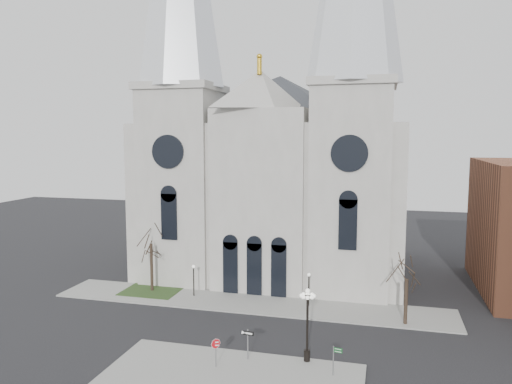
% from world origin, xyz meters
% --- Properties ---
extents(ground, '(160.00, 160.00, 0.00)m').
position_xyz_m(ground, '(0.00, 0.00, 0.00)').
color(ground, black).
rests_on(ground, ground).
extents(sidewalk_near, '(18.00, 10.00, 0.14)m').
position_xyz_m(sidewalk_near, '(3.00, -5.00, 0.07)').
color(sidewalk_near, gray).
rests_on(sidewalk_near, ground).
extents(sidewalk_far, '(40.00, 6.00, 0.14)m').
position_xyz_m(sidewalk_far, '(0.00, 11.00, 0.07)').
color(sidewalk_far, gray).
rests_on(sidewalk_far, ground).
extents(grass_patch, '(6.00, 5.00, 0.18)m').
position_xyz_m(grass_patch, '(-11.00, 12.00, 0.09)').
color(grass_patch, '#27401B').
rests_on(grass_patch, ground).
extents(cathedral, '(33.00, 26.66, 54.00)m').
position_xyz_m(cathedral, '(0.00, 22.86, 18.48)').
color(cathedral, '#A4A098').
rests_on(cathedral, ground).
extents(tree_left, '(3.20, 3.20, 7.50)m').
position_xyz_m(tree_left, '(-11.00, 12.00, 5.58)').
color(tree_left, black).
rests_on(tree_left, ground).
extents(tree_right, '(3.20, 3.20, 6.00)m').
position_xyz_m(tree_right, '(15.00, 9.00, 4.47)').
color(tree_right, black).
rests_on(tree_right, ground).
extents(ped_lamp_left, '(0.32, 0.32, 3.26)m').
position_xyz_m(ped_lamp_left, '(-6.00, 11.50, 2.33)').
color(ped_lamp_left, black).
rests_on(ped_lamp_left, sidewalk_far).
extents(ped_lamp_right, '(0.32, 0.32, 3.26)m').
position_xyz_m(ped_lamp_right, '(6.00, 11.50, 2.33)').
color(ped_lamp_right, black).
rests_on(ped_lamp_right, sidewalk_far).
extents(stop_sign, '(0.70, 0.34, 2.12)m').
position_xyz_m(stop_sign, '(1.49, -3.06, 1.68)').
color(stop_sign, slate).
rests_on(stop_sign, sidewalk_near).
extents(globe_lamp, '(1.34, 1.34, 5.51)m').
position_xyz_m(globe_lamp, '(7.70, -0.50, 3.60)').
color(globe_lamp, black).
rests_on(globe_lamp, sidewalk_near).
extents(one_way_sign, '(1.00, 0.17, 2.29)m').
position_xyz_m(one_way_sign, '(3.39, -1.30, 1.68)').
color(one_way_sign, slate).
rests_on(one_way_sign, sidewalk_near).
extents(street_name_sign, '(0.67, 0.15, 2.10)m').
position_xyz_m(street_name_sign, '(9.88, -2.21, 1.39)').
color(street_name_sign, slate).
rests_on(street_name_sign, sidewalk_near).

